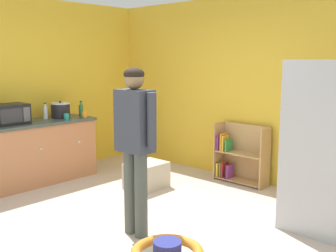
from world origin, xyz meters
TOP-DOWN VIEW (x-y plane):
  - ground_plane at (0.00, 0.00)m, footprint 12.00×12.00m
  - back_wall at (0.00, 2.33)m, footprint 5.20×0.06m
  - left_side_wall at (-2.63, 0.80)m, footprint 0.06×2.99m
  - kitchen_counter at (-2.20, 0.01)m, footprint 0.65×1.93m
  - refrigerator at (1.52, 1.33)m, footprint 0.73×0.68m
  - bookshelf at (-0.04, 2.15)m, footprint 0.80×0.28m
  - standing_person at (0.20, -0.13)m, footprint 0.57×0.22m
  - pet_carrier at (-0.82, 1.00)m, footprint 0.42×0.55m
  - microwave at (-2.21, -0.26)m, footprint 0.37×0.48m
  - crock_pot at (-2.24, 0.57)m, footprint 0.29×0.29m
  - green_glass_bottle at (-2.14, 0.88)m, footprint 0.07×0.07m
  - clear_bottle at (-2.29, 0.35)m, footprint 0.07×0.07m
  - orange_cup at (-1.97, 0.81)m, footprint 0.08×0.08m
  - teal_cup at (-1.99, 0.51)m, footprint 0.08×0.08m

SIDE VIEW (x-z plane):
  - ground_plane at x=0.00m, z-range 0.00..0.00m
  - pet_carrier at x=-0.82m, z-range 0.00..0.36m
  - bookshelf at x=-0.04m, z-range -0.05..0.80m
  - kitchen_counter at x=-2.20m, z-range 0.00..0.90m
  - refrigerator at x=1.52m, z-range 0.00..1.78m
  - orange_cup at x=-1.97m, z-range 0.90..0.99m
  - teal_cup at x=-1.99m, z-range 0.90..0.99m
  - green_glass_bottle at x=-2.14m, z-range 0.88..1.12m
  - clear_bottle at x=-2.29m, z-range 0.88..1.12m
  - crock_pot at x=-2.24m, z-range 0.89..1.15m
  - standing_person at x=0.20m, z-range 0.17..1.88m
  - microwave at x=-2.21m, z-range 0.90..1.18m
  - back_wall at x=0.00m, z-range 0.00..2.70m
  - left_side_wall at x=-2.63m, z-range 0.00..2.70m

